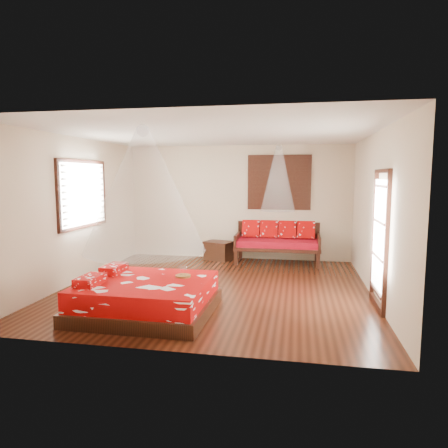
{
  "coord_description": "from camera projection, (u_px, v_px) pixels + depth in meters",
  "views": [
    {
      "loc": [
        1.45,
        -7.04,
        2.05
      ],
      "look_at": [
        0.09,
        0.33,
        1.15
      ],
      "focal_mm": 32.0,
      "sensor_mm": 36.0,
      "label": 1
    }
  ],
  "objects": [
    {
      "name": "room",
      "position": [
        216.0,
        212.0,
        7.22
      ],
      "size": [
        5.54,
        5.54,
        2.84
      ],
      "color": "black",
      "rests_on": "ground"
    },
    {
      "name": "bed",
      "position": [
        146.0,
        297.0,
        5.99
      ],
      "size": [
        1.97,
        1.78,
        0.63
      ],
      "rotation": [
        0.0,
        0.0,
        -0.01
      ],
      "color": "black",
      "rests_on": "floor"
    },
    {
      "name": "daybed",
      "position": [
        278.0,
        241.0,
        9.47
      ],
      "size": [
        1.98,
        0.88,
        0.99
      ],
      "color": "black",
      "rests_on": "floor"
    },
    {
      "name": "storage_chest",
      "position": [
        219.0,
        250.0,
        9.83
      ],
      "size": [
        0.78,
        0.68,
        0.46
      ],
      "rotation": [
        0.0,
        0.0,
        -0.36
      ],
      "color": "black",
      "rests_on": "floor"
    },
    {
      "name": "shutter_panel",
      "position": [
        279.0,
        182.0,
        9.63
      ],
      "size": [
        1.52,
        0.06,
        1.32
      ],
      "color": "black",
      "rests_on": "wall_back"
    },
    {
      "name": "window_left",
      "position": [
        83.0,
        194.0,
        7.86
      ],
      "size": [
        0.1,
        1.74,
        1.34
      ],
      "color": "black",
      "rests_on": "wall_left"
    },
    {
      "name": "glazed_door",
      "position": [
        380.0,
        240.0,
        6.18
      ],
      "size": [
        0.08,
        1.02,
        2.16
      ],
      "color": "black",
      "rests_on": "floor"
    },
    {
      "name": "wine_tray",
      "position": [
        183.0,
        274.0,
        6.18
      ],
      "size": [
        0.24,
        0.24,
        0.19
      ],
      "rotation": [
        0.0,
        0.0,
        -0.27
      ],
      "color": "brown",
      "rests_on": "bed"
    },
    {
      "name": "mosquito_net_main",
      "position": [
        144.0,
        190.0,
        5.8
      ],
      "size": [
        1.79,
        1.79,
        1.8
      ],
      "primitive_type": "cone",
      "color": "white",
      "rests_on": "ceiling"
    },
    {
      "name": "mosquito_net_daybed",
      "position": [
        278.0,
        178.0,
        9.16
      ],
      "size": [
        0.79,
        0.79,
        1.5
      ],
      "primitive_type": "cone",
      "color": "white",
      "rests_on": "ceiling"
    }
  ]
}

